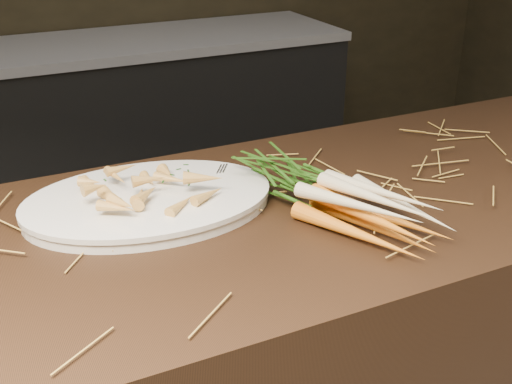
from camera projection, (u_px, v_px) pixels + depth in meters
back_counter at (152, 124)px, 3.10m from camera, size 1.82×0.62×0.84m
straw_bedding at (273, 205)px, 1.24m from camera, size 1.40×0.60×0.02m
root_veg_bunch at (313, 187)px, 1.23m from camera, size 0.31×0.50×0.09m
serving_platter at (149, 203)px, 1.24m from camera, size 0.50×0.36×0.03m
roasted_veg_heap at (147, 185)px, 1.22m from camera, size 0.25×0.19×0.05m
serving_fork at (235, 188)px, 1.27m from camera, size 0.11×0.16×0.00m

